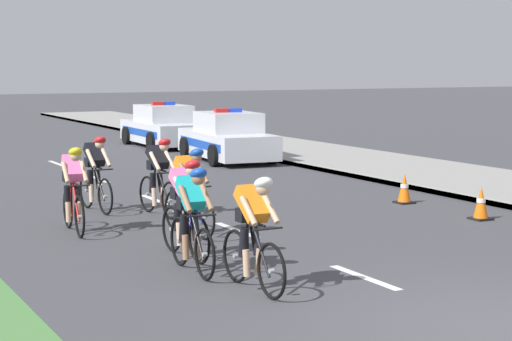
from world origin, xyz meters
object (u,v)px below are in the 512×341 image
cyclist_third (185,207)px  cyclist_seventh (96,172)px  traffic_cone_mid (481,203)px  cyclist_lead (254,231)px  cyclist_second (192,218)px  police_car_nearest (227,138)px  police_car_second (163,127)px  cyclist_fourth (189,190)px  traffic_cone_far (404,189)px  cyclist_fifth (73,188)px  cyclist_sixth (159,176)px

cyclist_third → cyclist_seventh: same height
cyclist_third → traffic_cone_mid: 6.31m
cyclist_lead → cyclist_seventh: same height
cyclist_second → police_car_nearest: police_car_nearest is taller
police_car_second → traffic_cone_mid: bearing=-90.9°
cyclist_fourth → police_car_nearest: size_ratio=0.38×
cyclist_second → traffic_cone_far: size_ratio=2.69×
cyclist_fourth → police_car_second: (5.76, 15.74, -0.11)m
cyclist_fourth → police_car_nearest: bearing=61.2°
police_car_nearest → cyclist_lead: bearing=-114.5°
cyclist_lead → police_car_nearest: size_ratio=0.38×
cyclist_third → cyclist_fifth: same height
cyclist_second → cyclist_third: bearing=72.2°
cyclist_lead → cyclist_second: size_ratio=1.00×
cyclist_fourth → cyclist_fifth: (-1.70, 1.12, 0.00)m
cyclist_second → cyclist_seventh: bearing=85.9°
cyclist_fourth → cyclist_sixth: (0.27, 2.11, 0.00)m
cyclist_fifth → traffic_cone_mid: size_ratio=2.69×
cyclist_second → cyclist_fifth: 3.76m
police_car_nearest → traffic_cone_far: (-0.32, -9.28, -0.37)m
cyclist_second → traffic_cone_far: cyclist_second is taller
cyclist_fourth → police_car_second: 16.76m
police_car_nearest → traffic_cone_mid: police_car_nearest is taller
traffic_cone_far → police_car_second: bearing=88.7°
cyclist_sixth → police_car_nearest: bearing=56.7°
cyclist_seventh → police_car_second: police_car_second is taller
traffic_cone_mid → cyclist_third: bearing=-175.3°
cyclist_lead → police_car_nearest: bearing=65.5°
traffic_cone_mid → police_car_second: bearing=89.1°
cyclist_fifth → police_car_nearest: (7.46, 9.33, -0.11)m
cyclist_sixth → traffic_cone_far: 5.27m
cyclist_third → police_car_second: 18.56m
cyclist_seventh → cyclist_sixth: bearing=-48.2°
police_car_nearest → police_car_second: 5.29m
cyclist_fifth → police_car_second: size_ratio=0.39×
cyclist_fourth → cyclist_third: bearing=-115.1°
cyclist_lead → cyclist_fourth: same height
cyclist_seventh → traffic_cone_mid: (6.17, -4.27, -0.48)m
traffic_cone_far → police_car_nearest: bearing=88.0°
police_car_second → traffic_cone_far: police_car_second is taller
cyclist_fourth → traffic_cone_far: 5.58m
cyclist_second → cyclist_sixth: same height
cyclist_sixth → traffic_cone_mid: 6.17m
cyclist_fifth → cyclist_sixth: bearing=26.6°
police_car_second → traffic_cone_mid: (-0.25, -16.86, -0.37)m
cyclist_third → cyclist_fourth: same height
cyclist_lead → traffic_cone_far: (6.20, 5.04, -0.48)m
cyclist_fifth → traffic_cone_mid: bearing=-17.3°
cyclist_third → cyclist_seventh: bearing=88.8°
cyclist_third → cyclist_fifth: size_ratio=1.00×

